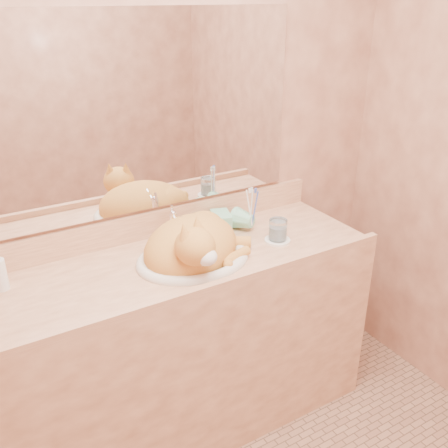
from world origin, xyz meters
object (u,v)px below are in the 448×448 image
cat (194,243)px  toothbrush_cup (252,223)px  vanity_counter (187,344)px  sink_basin (193,244)px  water_glass (278,230)px  soap_dispenser (224,216)px

cat → toothbrush_cup: size_ratio=4.37×
vanity_counter → sink_basin: sink_basin is taller
sink_basin → water_glass: size_ratio=5.00×
soap_dispenser → toothbrush_cup: size_ratio=1.77×
soap_dispenser → water_glass: (0.17, -0.17, -0.03)m
soap_dispenser → toothbrush_cup: 0.14m
sink_basin → water_glass: 0.39m
vanity_counter → soap_dispenser: 0.59m
soap_dispenser → vanity_counter: bearing=-137.7°
soap_dispenser → water_glass: size_ratio=1.95×
sink_basin → toothbrush_cup: (0.35, 0.10, -0.03)m
vanity_counter → cat: cat is taller
vanity_counter → water_glass: bearing=-7.8°
toothbrush_cup → sink_basin: bearing=-164.7°
cat → toothbrush_cup: 0.36m
sink_basin → cat: 0.01m
sink_basin → water_glass: (0.39, -0.04, -0.02)m
sink_basin → soap_dispenser: soap_dispenser is taller
vanity_counter → water_glass: size_ratio=17.39×
cat → water_glass: (0.39, -0.04, -0.02)m
soap_dispenser → water_glass: bearing=-28.2°
sink_basin → cat: bearing=-25.2°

